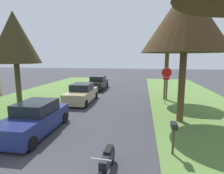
{
  "coord_description": "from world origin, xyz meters",
  "views": [
    {
      "loc": [
        2.92,
        -2.73,
        3.78
      ],
      "look_at": [
        0.84,
        9.38,
        1.78
      ],
      "focal_mm": 29.0,
      "sensor_mm": 36.0,
      "label": 1
    }
  ],
  "objects_px": {
    "stop_sign_far": "(166,78)",
    "parked_sedan_black": "(98,83)",
    "street_tree_right_mid_b": "(168,30)",
    "street_tree_left_mid_a": "(14,38)",
    "street_tree_right_mid_a": "(186,19)",
    "parked_sedan_navy": "(35,119)",
    "curbside_mailbox": "(174,129)",
    "parked_sedan_tan": "(82,94)",
    "parked_motorcycle": "(107,162)"
  },
  "relations": [
    {
      "from": "street_tree_right_mid_a",
      "to": "parked_sedan_tan",
      "type": "distance_m",
      "value": 9.69
    },
    {
      "from": "stop_sign_far",
      "to": "street_tree_left_mid_a",
      "type": "xyz_separation_m",
      "value": [
        -10.1,
        -4.03,
        2.84
      ]
    },
    {
      "from": "curbside_mailbox",
      "to": "street_tree_left_mid_a",
      "type": "bearing_deg",
      "value": 157.54
    },
    {
      "from": "parked_sedan_black",
      "to": "curbside_mailbox",
      "type": "bearing_deg",
      "value": -65.1
    },
    {
      "from": "parked_motorcycle",
      "to": "parked_sedan_tan",
      "type": "bearing_deg",
      "value": 113.58
    },
    {
      "from": "parked_sedan_black",
      "to": "stop_sign_far",
      "type": "bearing_deg",
      "value": -40.8
    },
    {
      "from": "parked_sedan_navy",
      "to": "curbside_mailbox",
      "type": "distance_m",
      "value": 6.63
    },
    {
      "from": "street_tree_left_mid_a",
      "to": "parked_motorcycle",
      "type": "height_order",
      "value": "street_tree_left_mid_a"
    },
    {
      "from": "street_tree_left_mid_a",
      "to": "parked_motorcycle",
      "type": "relative_size",
      "value": 3.25
    },
    {
      "from": "curbside_mailbox",
      "to": "parked_motorcycle",
      "type": "bearing_deg",
      "value": -143.92
    },
    {
      "from": "stop_sign_far",
      "to": "street_tree_right_mid_b",
      "type": "height_order",
      "value": "street_tree_right_mid_b"
    },
    {
      "from": "street_tree_right_mid_a",
      "to": "parked_sedan_navy",
      "type": "xyz_separation_m",
      "value": [
        -7.54,
        -2.91,
        -5.12
      ]
    },
    {
      "from": "parked_sedan_tan",
      "to": "curbside_mailbox",
      "type": "bearing_deg",
      "value": -50.3
    },
    {
      "from": "street_tree_right_mid_b",
      "to": "parked_sedan_navy",
      "type": "bearing_deg",
      "value": -130.51
    },
    {
      "from": "curbside_mailbox",
      "to": "parked_sedan_tan",
      "type": "bearing_deg",
      "value": 129.7
    },
    {
      "from": "parked_motorcycle",
      "to": "curbside_mailbox",
      "type": "height_order",
      "value": "curbside_mailbox"
    },
    {
      "from": "stop_sign_far",
      "to": "parked_sedan_black",
      "type": "height_order",
      "value": "stop_sign_far"
    },
    {
      "from": "parked_sedan_black",
      "to": "parked_motorcycle",
      "type": "bearing_deg",
      "value": -74.85
    },
    {
      "from": "street_tree_right_mid_b",
      "to": "street_tree_left_mid_a",
      "type": "bearing_deg",
      "value": -150.78
    },
    {
      "from": "stop_sign_far",
      "to": "street_tree_right_mid_a",
      "type": "relative_size",
      "value": 0.39
    },
    {
      "from": "parked_sedan_navy",
      "to": "parked_motorcycle",
      "type": "height_order",
      "value": "parked_sedan_navy"
    },
    {
      "from": "parked_sedan_navy",
      "to": "parked_sedan_black",
      "type": "xyz_separation_m",
      "value": [
        -0.04,
        13.09,
        0.0
      ]
    },
    {
      "from": "street_tree_right_mid_a",
      "to": "stop_sign_far",
      "type": "bearing_deg",
      "value": 95.52
    },
    {
      "from": "stop_sign_far",
      "to": "street_tree_right_mid_b",
      "type": "distance_m",
      "value": 4.25
    },
    {
      "from": "street_tree_right_mid_b",
      "to": "street_tree_left_mid_a",
      "type": "height_order",
      "value": "street_tree_right_mid_b"
    },
    {
      "from": "parked_sedan_navy",
      "to": "parked_sedan_black",
      "type": "relative_size",
      "value": 1.0
    },
    {
      "from": "street_tree_right_mid_b",
      "to": "parked_sedan_tan",
      "type": "bearing_deg",
      "value": -164.3
    },
    {
      "from": "stop_sign_far",
      "to": "street_tree_right_mid_a",
      "type": "xyz_separation_m",
      "value": [
        0.38,
        -3.96,
        3.66
      ]
    },
    {
      "from": "parked_sedan_navy",
      "to": "street_tree_right_mid_a",
      "type": "bearing_deg",
      "value": 21.11
    },
    {
      "from": "parked_sedan_black",
      "to": "parked_motorcycle",
      "type": "height_order",
      "value": "parked_sedan_black"
    },
    {
      "from": "street_tree_right_mid_b",
      "to": "parked_sedan_navy",
      "type": "relative_size",
      "value": 1.68
    },
    {
      "from": "parked_sedan_navy",
      "to": "parked_sedan_tan",
      "type": "height_order",
      "value": "same"
    },
    {
      "from": "street_tree_right_mid_a",
      "to": "street_tree_right_mid_b",
      "type": "relative_size",
      "value": 1.03
    },
    {
      "from": "parked_sedan_navy",
      "to": "street_tree_left_mid_a",
      "type": "bearing_deg",
      "value": 136.0
    },
    {
      "from": "stop_sign_far",
      "to": "parked_sedan_black",
      "type": "bearing_deg",
      "value": 139.2
    },
    {
      "from": "parked_sedan_tan",
      "to": "street_tree_right_mid_b",
      "type": "bearing_deg",
      "value": 15.7
    },
    {
      "from": "street_tree_right_mid_b",
      "to": "parked_motorcycle",
      "type": "relative_size",
      "value": 3.62
    },
    {
      "from": "stop_sign_far",
      "to": "street_tree_left_mid_a",
      "type": "height_order",
      "value": "street_tree_left_mid_a"
    },
    {
      "from": "parked_sedan_black",
      "to": "street_tree_right_mid_b",
      "type": "bearing_deg",
      "value": -31.25
    },
    {
      "from": "street_tree_right_mid_b",
      "to": "street_tree_left_mid_a",
      "type": "xyz_separation_m",
      "value": [
        -10.29,
        -5.76,
        -1.04
      ]
    },
    {
      "from": "stop_sign_far",
      "to": "street_tree_left_mid_a",
      "type": "relative_size",
      "value": 0.44
    },
    {
      "from": "street_tree_right_mid_a",
      "to": "parked_sedan_tan",
      "type": "height_order",
      "value": "street_tree_right_mid_a"
    },
    {
      "from": "street_tree_right_mid_a",
      "to": "parked_sedan_black",
      "type": "distance_m",
      "value": 13.68
    },
    {
      "from": "curbside_mailbox",
      "to": "street_tree_right_mid_a",
      "type": "bearing_deg",
      "value": 75.85
    },
    {
      "from": "street_tree_left_mid_a",
      "to": "parked_sedan_black",
      "type": "xyz_separation_m",
      "value": [
        2.91,
        10.24,
        -4.3
      ]
    },
    {
      "from": "street_tree_left_mid_a",
      "to": "parked_sedan_tan",
      "type": "xyz_separation_m",
      "value": [
        3.12,
        3.74,
        -4.3
      ]
    },
    {
      "from": "parked_motorcycle",
      "to": "parked_sedan_navy",
      "type": "bearing_deg",
      "value": 147.16
    },
    {
      "from": "parked_sedan_tan",
      "to": "parked_motorcycle",
      "type": "bearing_deg",
      "value": -66.42
    },
    {
      "from": "street_tree_right_mid_a",
      "to": "parked_sedan_black",
      "type": "bearing_deg",
      "value": 126.67
    },
    {
      "from": "street_tree_right_mid_b",
      "to": "parked_sedan_black",
      "type": "distance_m",
      "value": 10.16
    }
  ]
}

